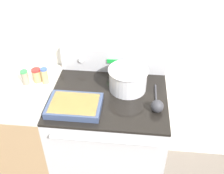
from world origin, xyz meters
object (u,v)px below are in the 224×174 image
Objects in this scene: mixing_bowl at (128,78)px; spice_jar_red_cap at (37,75)px; ladle at (157,105)px; casserole_dish at (75,105)px; spice_jar_blue_cap at (45,76)px; spice_jar_green_cap at (25,77)px.

mixing_bowl is 2.71× the size of spice_jar_red_cap.
casserole_dish is at bearing -175.89° from ladle.
mixing_bowl is 0.42m from casserole_dish.
spice_jar_blue_cap reaches higher than casserole_dish.
spice_jar_red_cap reaches higher than casserole_dish.
spice_jar_green_cap is at bearing 151.92° from casserole_dish.
spice_jar_blue_cap is at bearing -12.58° from spice_jar_red_cap.
spice_jar_blue_cap is 0.14m from spice_jar_green_cap.
mixing_bowl is 0.75m from spice_jar_green_cap.
spice_jar_green_cap is at bearing 169.24° from ladle.
spice_jar_blue_cap is at bearing -179.29° from mixing_bowl.
spice_jar_red_cap is (-0.07, 0.01, -0.01)m from spice_jar_blue_cap.
spice_jar_blue_cap is at bearing 9.83° from spice_jar_green_cap.
casserole_dish is 3.37× the size of spice_jar_red_cap.
spice_jar_blue_cap is at bearing 137.88° from casserole_dish.
spice_jar_blue_cap reaches higher than spice_jar_red_cap.
mixing_bowl reaches higher than spice_jar_green_cap.
spice_jar_green_cap is (-0.08, -0.04, 0.00)m from spice_jar_red_cap.
casserole_dish is 0.47m from spice_jar_green_cap.
ladle is (0.54, 0.04, 0.01)m from casserole_dish.
casserole_dish is 0.42m from spice_jar_red_cap.
spice_jar_green_cap reaches higher than spice_jar_red_cap.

